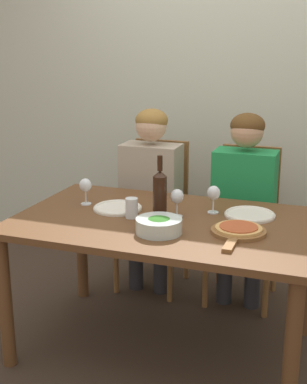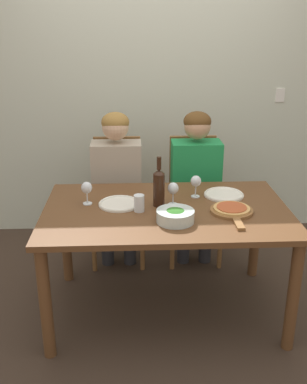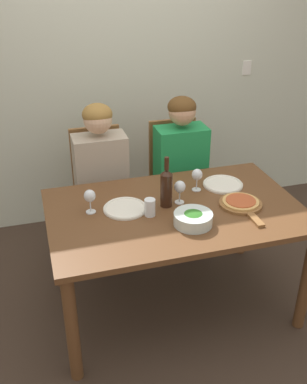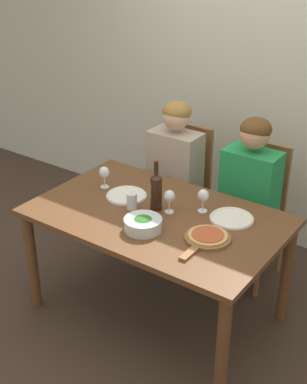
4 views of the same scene
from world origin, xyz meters
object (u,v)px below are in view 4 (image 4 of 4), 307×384
at_px(wine_glass_right, 203,196).
at_px(wine_glass_left, 104,173).
at_px(chair_left, 182,186).
at_px(chair_right, 254,208).
at_px(pizza_on_board, 207,238).
at_px(wine_glass_centre, 169,197).
at_px(person_man, 249,187).
at_px(person_woman, 174,166).
at_px(dinner_plate_left, 127,195).
at_px(broccoli_bowl, 143,224).
at_px(water_tumbler, 132,201).
at_px(dinner_plate_right, 232,218).
at_px(wine_bottle, 156,190).

bearing_deg(wine_glass_right, wine_glass_left, -172.76).
xyz_separation_m(chair_left, chair_right, (0.62, 0.00, 0.00)).
bearing_deg(wine_glass_right, pizza_on_board, -55.20).
height_order(pizza_on_board, wine_glass_right, wine_glass_right).
bearing_deg(wine_glass_centre, person_man, 69.48).
relative_size(chair_right, person_woman, 0.81).
xyz_separation_m(person_man, pizza_on_board, (0.12, -0.78, 0.03)).
height_order(dinner_plate_left, pizza_on_board, pizza_on_board).
height_order(dinner_plate_left, wine_glass_centre, wine_glass_centre).
bearing_deg(chair_left, broccoli_bowl, -69.80).
xyz_separation_m(person_man, wine_glass_right, (-0.07, -0.50, 0.12)).
xyz_separation_m(wine_glass_centre, water_tumbler, (-0.22, -0.09, -0.05)).
relative_size(person_woman, broccoli_bowl, 5.47).
bearing_deg(dinner_plate_right, broccoli_bowl, -132.33).
bearing_deg(person_woman, wine_glass_right, -42.71).
bearing_deg(dinner_plate_left, wine_glass_right, 12.88).
xyz_separation_m(person_man, wine_bottle, (-0.33, -0.64, 0.14)).
distance_m(broccoli_bowl, wine_glass_centre, 0.27).
relative_size(person_woman, wine_glass_centre, 8.15).
bearing_deg(broccoli_bowl, dinner_plate_left, 140.76).
bearing_deg(wine_glass_right, wine_glass_centre, -141.66).
height_order(person_man, pizza_on_board, person_man).
height_order(person_man, wine_glass_right, person_man).
bearing_deg(wine_glass_left, person_man, 36.97).
distance_m(chair_right, person_woman, 0.66).
bearing_deg(broccoli_bowl, pizza_on_board, 17.90).
xyz_separation_m(broccoli_bowl, water_tumbler, (-0.21, 0.17, 0.02)).
bearing_deg(dinner_plate_right, water_tumbler, -157.77).
height_order(chair_right, wine_bottle, wine_bottle).
distance_m(chair_left, wine_glass_right, 0.89).
distance_m(chair_left, person_man, 0.66).
distance_m(person_man, water_tumbler, 0.86).
relative_size(wine_glass_centre, water_tumbler, 1.43).
height_order(wine_bottle, dinner_plate_left, wine_bottle).
distance_m(broccoli_bowl, dinner_plate_left, 0.43).
bearing_deg(wine_bottle, water_tumbler, -147.03).
distance_m(wine_glass_right, wine_glass_centre, 0.21).
distance_m(pizza_on_board, wine_glass_left, 0.93).
xyz_separation_m(person_man, dinner_plate_right, (0.12, -0.49, 0.02)).
distance_m(dinner_plate_left, water_tumbler, 0.17).
height_order(wine_glass_right, water_tumbler, wine_glass_right).
relative_size(chair_left, pizza_on_board, 2.45).
distance_m(pizza_on_board, wine_glass_centre, 0.39).
height_order(chair_right, wine_glass_centre, chair_right).
relative_size(chair_left, broccoli_bowl, 4.41).
bearing_deg(broccoli_bowl, wine_glass_right, 66.20).
distance_m(chair_right, person_man, 0.25).
height_order(wine_glass_left, wine_glass_right, same).
bearing_deg(water_tumbler, wine_glass_right, 30.25).
relative_size(dinner_plate_right, wine_glass_centre, 1.77).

